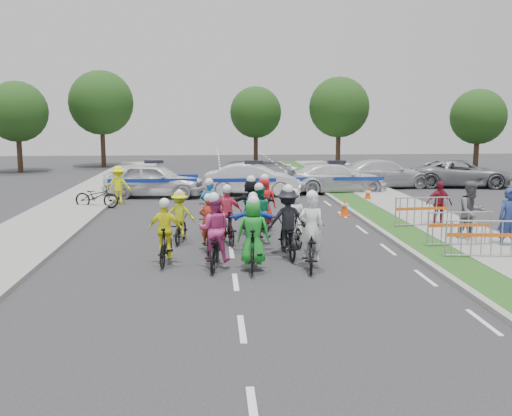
{
  "coord_description": "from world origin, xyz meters",
  "views": [
    {
      "loc": [
        -0.48,
        -13.0,
        3.87
      ],
      "look_at": [
        0.79,
        4.16,
        1.1
      ],
      "focal_mm": 40.0,
      "sensor_mm": 36.0,
      "label": 1
    }
  ],
  "objects": [
    {
      "name": "sidewalk_left",
      "position": [
        -6.5,
        5.0,
        0.07
      ],
      "size": [
        3.0,
        60.0,
        0.13
      ],
      "primitive_type": "cube",
      "color": "gray",
      "rests_on": "ground"
    },
    {
      "name": "rider_2",
      "position": [
        -0.49,
        1.38,
        0.73
      ],
      "size": [
        0.88,
        1.99,
        1.98
      ],
      "rotation": [
        0.0,
        0.0,
        3.05
      ],
      "color": "black",
      "rests_on": "ground"
    },
    {
      "name": "rider_13",
      "position": [
        1.24,
        6.33,
        0.75
      ],
      "size": [
        0.84,
        1.87,
        1.94
      ],
      "rotation": [
        0.0,
        0.0,
        3.09
      ],
      "color": "black",
      "rests_on": "ground"
    },
    {
      "name": "rider_6",
      "position": [
        -0.65,
        3.26,
        0.57
      ],
      "size": [
        0.6,
        1.67,
        1.7
      ],
      "rotation": [
        0.0,
        0.0,
        3.13
      ],
      "color": "black",
      "rests_on": "ground"
    },
    {
      "name": "parked_bike",
      "position": [
        -5.48,
        11.53,
        0.5
      ],
      "size": [
        2.0,
        1.04,
        1.0
      ],
      "primitive_type": "imported",
      "rotation": [
        0.0,
        0.0,
        1.37
      ],
      "color": "black",
      "rests_on": "ground"
    },
    {
      "name": "tree_2",
      "position": [
        18.0,
        26.0,
        3.83
      ],
      "size": [
        3.85,
        3.85,
        5.77
      ],
      "color": "#382619",
      "rests_on": "ground"
    },
    {
      "name": "sidewalk_right",
      "position": [
        7.6,
        5.0,
        0.07
      ],
      "size": [
        2.4,
        60.0,
        0.13
      ],
      "primitive_type": "cube",
      "color": "gray",
      "rests_on": "ground"
    },
    {
      "name": "tree_4",
      "position": [
        3.0,
        34.0,
        4.19
      ],
      "size": [
        4.2,
        4.2,
        6.3
      ],
      "color": "#382619",
      "rests_on": "ground"
    },
    {
      "name": "rider_1",
      "position": [
        0.49,
        1.05,
        0.75
      ],
      "size": [
        0.86,
        1.88,
        1.94
      ],
      "rotation": [
        0.0,
        0.0,
        3.04
      ],
      "color": "black",
      "rests_on": "ground"
    },
    {
      "name": "civilian_sedan",
      "position": [
        8.8,
        17.47,
        0.77
      ],
      "size": [
        5.58,
        2.89,
        1.55
      ],
      "primitive_type": "imported",
      "rotation": [
        0.0,
        0.0,
        1.71
      ],
      "color": "silver",
      "rests_on": "ground"
    },
    {
      "name": "rider_8",
      "position": [
        0.88,
        4.18,
        0.7
      ],
      "size": [
        0.85,
        1.9,
        1.88
      ],
      "rotation": [
        0.0,
        0.0,
        3.03
      ],
      "color": "black",
      "rests_on": "ground"
    },
    {
      "name": "rider_11",
      "position": [
        0.73,
        5.56,
        0.82
      ],
      "size": [
        1.58,
        1.89,
        1.97
      ],
      "rotation": [
        0.0,
        0.0,
        3.1
      ],
      "color": "black",
      "rests_on": "ground"
    },
    {
      "name": "barrier_0",
      "position": [
        6.7,
        1.52,
        0.56
      ],
      "size": [
        2.04,
        0.73,
        1.12
      ],
      "primitive_type": null,
      "rotation": [
        0.0,
        0.0,
        -0.12
      ],
      "color": "#A5A8AD",
      "rests_on": "ground"
    },
    {
      "name": "civilian_suv",
      "position": [
        13.22,
        17.57,
        0.74
      ],
      "size": [
        5.67,
        3.3,
        1.49
      ],
      "primitive_type": "imported",
      "rotation": [
        0.0,
        0.0,
        1.41
      ],
      "color": "gray",
      "rests_on": "ground"
    },
    {
      "name": "rider_12",
      "position": [
        -0.64,
        5.64,
        0.62
      ],
      "size": [
        0.77,
        1.88,
        1.88
      ],
      "rotation": [
        0.0,
        0.0,
        3.21
      ],
      "color": "black",
      "rests_on": "ground"
    },
    {
      "name": "barrier_2",
      "position": [
        6.7,
        5.99,
        0.56
      ],
      "size": [
        2.03,
        0.63,
        1.12
      ],
      "primitive_type": null,
      "rotation": [
        0.0,
        0.0,
        0.07
      ],
      "color": "#A5A8AD",
      "rests_on": "ground"
    },
    {
      "name": "curb_right",
      "position": [
        5.1,
        5.0,
        0.06
      ],
      "size": [
        0.2,
        60.0,
        0.12
      ],
      "primitive_type": "cube",
      "color": "gray",
      "rests_on": "ground"
    },
    {
      "name": "tree_1",
      "position": [
        9.0,
        30.0,
        4.54
      ],
      "size": [
        4.55,
        4.55,
        6.82
      ],
      "color": "#382619",
      "rests_on": "ground"
    },
    {
      "name": "grass_strip",
      "position": [
        5.8,
        5.0,
        0.06
      ],
      "size": [
        1.2,
        60.0,
        0.11
      ],
      "primitive_type": "cube",
      "color": "#1C4F19",
      "rests_on": "ground"
    },
    {
      "name": "tree_0",
      "position": [
        -14.0,
        28.0,
        4.19
      ],
      "size": [
        4.2,
        4.2,
        6.3
      ],
      "color": "#382619",
      "rests_on": "ground"
    },
    {
      "name": "tree_3",
      "position": [
        -9.0,
        32.0,
        4.89
      ],
      "size": [
        4.9,
        4.9,
        7.35
      ],
      "color": "#382619",
      "rests_on": "ground"
    },
    {
      "name": "police_car_0",
      "position": [
        -3.34,
        14.69,
        0.82
      ],
      "size": [
        5.04,
        2.59,
        1.64
      ],
      "primitive_type": "imported",
      "rotation": [
        0.0,
        0.0,
        1.43
      ],
      "color": "silver",
      "rests_on": "ground"
    },
    {
      "name": "rider_10",
      "position": [
        -1.54,
        4.48,
        0.65
      ],
      "size": [
        0.98,
        1.69,
        1.66
      ],
      "rotation": [
        0.0,
        0.0,
        3.02
      ],
      "color": "black",
      "rests_on": "ground"
    },
    {
      "name": "rider_4",
      "position": [
        1.54,
        2.41,
        0.78
      ],
      "size": [
        1.17,
        2.04,
        2.04
      ],
      "rotation": [
        0.0,
        0.0,
        3.21
      ],
      "color": "black",
      "rests_on": "ground"
    },
    {
      "name": "ground",
      "position": [
        0.0,
        0.0,
        0.0
      ],
      "size": [
        90.0,
        90.0,
        0.0
      ],
      "primitive_type": "plane",
      "color": "#28282B",
      "rests_on": "ground"
    },
    {
      "name": "police_car_2",
      "position": [
        5.78,
        15.61,
        0.74
      ],
      "size": [
        5.23,
        2.33,
        1.49
      ],
      "primitive_type": "imported",
      "rotation": [
        0.0,
        0.0,
        1.62
      ],
      "color": "silver",
      "rests_on": "ground"
    },
    {
      "name": "rider_3",
      "position": [
        -1.77,
        1.81,
        0.69
      ],
      "size": [
        0.93,
        1.74,
        1.79
      ],
      "rotation": [
        0.0,
        0.0,
        3.05
      ],
      "color": "black",
      "rests_on": "ground"
    },
    {
      "name": "rider_0",
      "position": [
        1.98,
        1.16,
        0.67
      ],
      "size": [
        1.0,
        2.08,
        2.04
      ],
      "rotation": [
        0.0,
        0.0,
        2.98
      ],
      "color": "black",
      "rests_on": "ground"
    },
    {
      "name": "spectator_2",
      "position": [
        7.42,
        6.28,
        0.82
      ],
      "size": [
        0.98,
        0.45,
        1.63
      ],
      "primitive_type": "imported",
      "rotation": [
        0.0,
        0.0,
        0.06
      ],
      "color": "maroon",
      "rests_on": "ground"
    },
    {
      "name": "rider_9",
      "position": [
        -0.09,
        4.1,
        0.71
      ],
      "size": [
        0.99,
        1.82,
        1.85
      ],
      "rotation": [
        0.0,
        0.0,
        3.34
      ],
      "color": "black",
      "rests_on": "ground"
    },
    {
      "name": "rider_7",
      "position": [
        1.9,
        3.71,
        0.69
      ],
      "size": [
        0.81,
        1.73,
        1.76
      ],
      "rotation": [
        0.0,
        0.0,
        3.31
      ],
      "color": "black",
      "rests_on": "ground"
    },
    {
      "name": "rider_5",
      "position": [
        0.62,
        3.02,
        0.75
      ],
      "size": [
        1.41,
        1.69,
        1.76
      ],
      "rotation": [
        0.0,
        0.0,
        3.11
      ],
      "color": "black",
      "rests_on": "ground"
    },
    {
      "name": "cone_0",
      "position": [
        4.62,
        8.72,
        0.34
      ],
      "size": [
        0.4,
        0.4,
        0.7
      ],
      "color": "#F24C0C",
      "rests_on": "ground"
    },
    {
      "name": "spectator_1",
      "position": [
        7.43,
        3.76,
        0.96
      ],
      "size": [
        1.06,
        0.9,
        1.92
      ],
      "primitive_type": "imported",
      "rotation": [
        0.0,
        0.0,
        0.21
      ],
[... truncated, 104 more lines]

